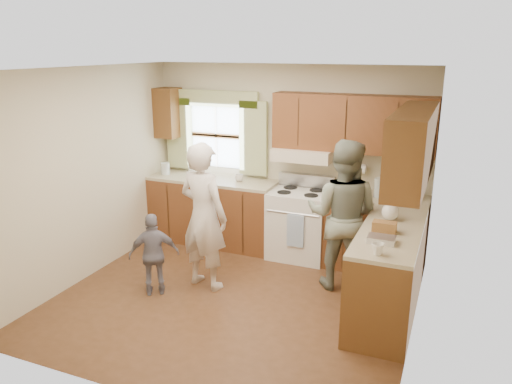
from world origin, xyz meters
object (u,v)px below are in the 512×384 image
at_px(woman_right, 342,215).
at_px(child, 154,254).
at_px(woman_left, 204,216).
at_px(stove, 300,223).

height_order(woman_right, child, woman_right).
xyz_separation_m(woman_left, woman_right, (1.46, 0.60, 0.01)).
bearing_deg(woman_left, woman_right, -145.47).
relative_size(woman_left, child, 1.80).
bearing_deg(woman_left, stove, -109.14).
bearing_deg(stove, woman_left, -121.36).
distance_m(woman_right, child, 2.17).
height_order(woman_left, woman_right, woman_right).
relative_size(woman_left, woman_right, 0.98).
distance_m(stove, woman_left, 1.51).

